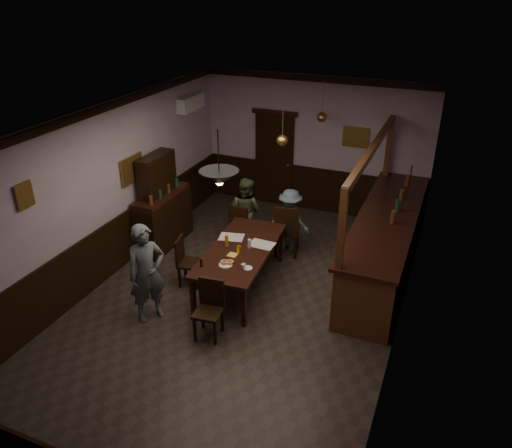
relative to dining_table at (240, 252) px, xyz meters
The scene contains 31 objects.
room 0.94m from the dining_table, 68.93° to the right, with size 5.01×8.01×3.01m.
dining_table is the anchor object (origin of this frame).
chair_far_left 1.36m from the dining_table, 114.04° to the left, with size 0.41×0.41×0.93m.
chair_far_right 1.35m from the dining_table, 74.16° to the left, with size 0.55×0.55×1.06m.
chair_near 1.34m from the dining_table, 85.84° to the right, with size 0.43×0.43×0.90m.
chair_side 0.97m from the dining_table, 162.98° to the right, with size 0.45×0.45×0.88m.
person_standing 1.64m from the dining_table, 125.74° to the right, with size 0.59×0.38×1.61m, color #555A61.
person_seated_left 1.61m from the dining_table, 110.48° to the left, with size 0.66×0.52×1.37m, color #495634.
person_seated_right 1.62m from the dining_table, 78.10° to the left, with size 0.80×0.46×1.24m, color slate.
newspaper_left 0.43m from the dining_table, 135.78° to the left, with size 0.42×0.30×0.01m, color silver.
newspaper_right 0.39m from the dining_table, 41.89° to the left, with size 0.42×0.30×0.01m, color silver.
napkin 0.26m from the dining_table, 97.17° to the right, with size 0.15×0.15×0.00m, color #E7B455.
saucer 0.65m from the dining_table, 55.70° to the right, with size 0.15×0.15×0.01m, color white.
coffee_cup 0.66m from the dining_table, 61.64° to the right, with size 0.08×0.08×0.07m, color white.
pastry_plate 0.58m from the dining_table, 89.40° to the right, with size 0.22×0.22×0.01m, color white.
pastry_ring_a 0.56m from the dining_table, 93.30° to the right, with size 0.13×0.13×0.04m, color #C68C47.
pastry_ring_b 0.53m from the dining_table, 84.36° to the right, with size 0.13×0.13×0.04m, color #C68C47.
soda_can 0.19m from the dining_table, 75.60° to the right, with size 0.07×0.07×0.12m, color yellow.
beer_glass 0.29m from the dining_table, behind, with size 0.06×0.06×0.20m, color #BF721E.
water_glass 0.21m from the dining_table, 32.60° to the left, with size 0.06×0.06×0.15m, color silver.
pepper_mill 0.84m from the dining_table, 113.52° to the right, with size 0.04×0.04×0.14m, color black.
sideboard 2.19m from the dining_table, 158.53° to the left, with size 0.50×1.41×1.86m.
bar_counter 2.60m from the dining_table, 33.69° to the left, with size 0.98×4.20×2.35m.
door_back 3.60m from the dining_table, 101.74° to the left, with size 0.90×0.06×2.10m, color black.
ac_unit 3.74m from the dining_table, 131.99° to the left, with size 0.20×0.85×0.30m.
picture_left_small 3.40m from the dining_table, 138.19° to the right, with size 0.04×0.28×0.36m.
picture_left_large 2.53m from the dining_table, behind, with size 0.04×0.62×0.48m.
picture_back 3.84m from the dining_table, 73.03° to the left, with size 0.55×0.04×0.42m.
pendant_iron 1.81m from the dining_table, 85.71° to the right, with size 0.56×0.56×0.80m.
pendant_brass_mid 2.03m from the dining_table, 77.22° to the left, with size 0.20×0.20×0.81m.
pendant_brass_far 3.40m from the dining_table, 80.91° to the left, with size 0.20×0.20×0.81m.
Camera 1 is at (2.86, -6.14, 4.87)m, focal length 35.00 mm.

